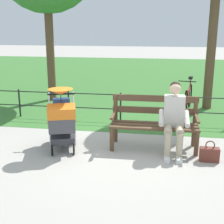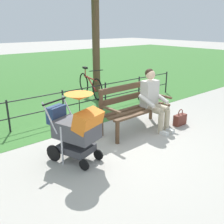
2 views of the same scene
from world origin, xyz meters
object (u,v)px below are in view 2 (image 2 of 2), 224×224
Objects in this scene: stroller at (77,127)px; handbag at (180,119)px; park_bench at (134,105)px; person_on_bench at (153,98)px; bicycle at (90,85)px.

handbag is (-2.61, 0.13, -0.47)m from stroller.
person_on_bench is at bearing 147.21° from park_bench.
person_on_bench is (-0.35, 0.22, 0.15)m from park_bench.
park_bench is at bearing -32.79° from person_on_bench.
park_bench is at bearing -28.37° from handbag.
stroller reaches higher than park_bench.
person_on_bench reaches higher than bicycle.
stroller is at bearing 51.81° from bicycle.
person_on_bench is 0.78× the size of bicycle.
park_bench reaches higher than bicycle.
stroller is 0.70× the size of bicycle.
handbag is (-0.95, 0.51, -0.40)m from park_bench.
stroller is at bearing 13.10° from park_bench.
bicycle is at bearing -87.48° from handbag.
person_on_bench reaches higher than stroller.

